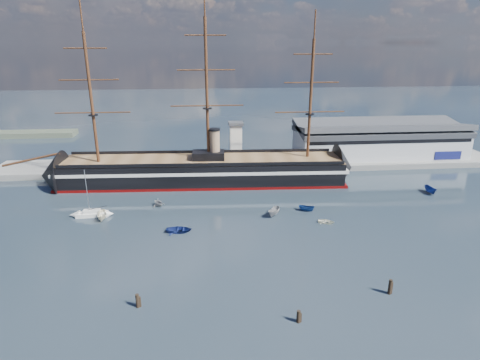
{
  "coord_description": "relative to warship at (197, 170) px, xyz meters",
  "views": [
    {
      "loc": [
        -8.2,
        -62.76,
        42.68
      ],
      "look_at": [
        0.92,
        35.0,
        9.0
      ],
      "focal_mm": 30.0,
      "sensor_mm": 36.0,
      "label": 1
    }
  ],
  "objects": [
    {
      "name": "ground",
      "position": [
        10.49,
        -20.0,
        -4.04
      ],
      "size": [
        600.0,
        600.0,
        0.0
      ],
      "primitive_type": "plane",
      "color": "#1A2834",
      "rests_on": "ground"
    },
    {
      "name": "quay",
      "position": [
        20.49,
        16.0,
        -4.04
      ],
      "size": [
        180.0,
        18.0,
        2.0
      ],
      "primitive_type": "cube",
      "color": "slate",
      "rests_on": "ground"
    },
    {
      "name": "warehouse",
      "position": [
        68.49,
        20.0,
        3.95
      ],
      "size": [
        63.0,
        21.0,
        11.6
      ],
      "color": "#B7BABC",
      "rests_on": "ground"
    },
    {
      "name": "quay_tower",
      "position": [
        13.49,
        13.0,
        5.72
      ],
      "size": [
        5.0,
        5.0,
        15.0
      ],
      "color": "silver",
      "rests_on": "ground"
    },
    {
      "name": "warship",
      "position": [
        0.0,
        0.0,
        0.0
      ],
      "size": [
        113.22,
        20.16,
        53.94
      ],
      "rotation": [
        0.0,
        0.0,
        -0.04
      ],
      "color": "black",
      "rests_on": "ground"
    },
    {
      "name": "sailboat",
      "position": [
        -27.08,
        -24.26,
        -3.23
      ],
      "size": [
        8.03,
        2.66,
        12.71
      ],
      "rotation": [
        0.0,
        0.0,
        0.04
      ],
      "color": "white",
      "rests_on": "ground"
    },
    {
      "name": "motorboat_a",
      "position": [
        -23.93,
        -26.74,
        -4.04
      ],
      "size": [
        6.5,
        3.02,
        2.51
      ],
      "primitive_type": "imported",
      "rotation": [
        0.0,
        0.0,
        0.12
      ],
      "color": "beige",
      "rests_on": "ground"
    },
    {
      "name": "motorboat_b",
      "position": [
        -4.15,
        -35.58,
        -4.04
      ],
      "size": [
        1.76,
        3.88,
        1.77
      ],
      "primitive_type": "imported",
      "rotation": [
        0.0,
        0.0,
        1.51
      ],
      "color": "navy",
      "rests_on": "ground"
    },
    {
      "name": "motorboat_c",
      "position": [
        20.03,
        -28.24,
        -4.04
      ],
      "size": [
        6.5,
        5.32,
        2.5
      ],
      "primitive_type": "imported",
      "rotation": [
        0.0,
        0.0,
        -0.57
      ],
      "color": "gray",
      "rests_on": "ground"
    },
    {
      "name": "motorboat_d",
      "position": [
        -10.62,
        -18.8,
        -4.04
      ],
      "size": [
        6.82,
        6.05,
        2.36
      ],
      "primitive_type": "imported",
      "rotation": [
        0.0,
        0.0,
        0.63
      ],
      "color": "#939597",
      "rests_on": "ground"
    },
    {
      "name": "motorboat_e",
      "position": [
        32.25,
        -33.94,
        -4.04
      ],
      "size": [
        1.95,
        2.76,
        1.19
      ],
      "primitive_type": "imported",
      "rotation": [
        0.0,
        0.0,
        1.17
      ],
      "color": "silver",
      "rests_on": "ground"
    },
    {
      "name": "motorboat_f",
      "position": [
        69.38,
        -16.39,
        -4.04
      ],
      "size": [
        6.32,
        2.32,
        2.53
      ],
      "primitive_type": "imported",
      "rotation": [
        0.0,
        0.0,
        -0.0
      ],
      "color": "navy",
      "rests_on": "ground"
    },
    {
      "name": "motorboat_g",
      "position": [
        29.17,
        -26.12,
        -4.04
      ],
      "size": [
        3.85,
        5.22,
        1.98
      ],
      "primitive_type": "imported",
      "rotation": [
        0.0,
        0.0,
        1.1
      ],
      "color": "navy",
      "rests_on": "ground"
    },
    {
      "name": "piling_near_left",
      "position": [
        -9.68,
        -63.83,
        -4.04
      ],
      "size": [
        0.64,
        0.64,
        3.22
      ],
      "primitive_type": "cylinder",
      "color": "black",
      "rests_on": "ground"
    },
    {
      "name": "piling_near_mid",
      "position": [
        16.64,
        -70.22,
        -4.04
      ],
      "size": [
        0.64,
        0.64,
        2.88
      ],
      "primitive_type": "cylinder",
      "color": "black",
      "rests_on": "ground"
    },
    {
      "name": "piling_near_right",
      "position": [
        34.68,
        -64.14,
        -4.04
      ],
      "size": [
        0.64,
        0.64,
        3.59
      ],
      "primitive_type": "cylinder",
      "color": "black",
      "rests_on": "ground"
    }
  ]
}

